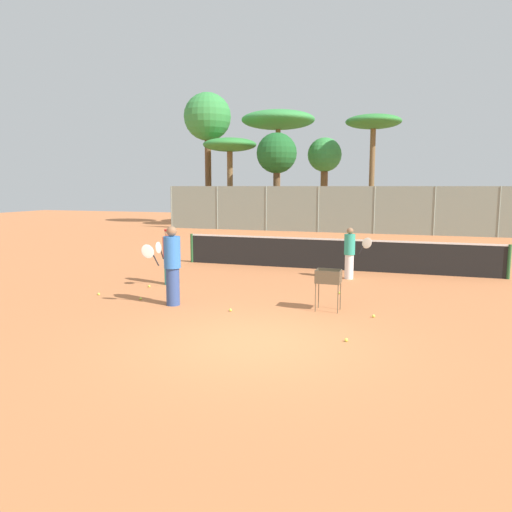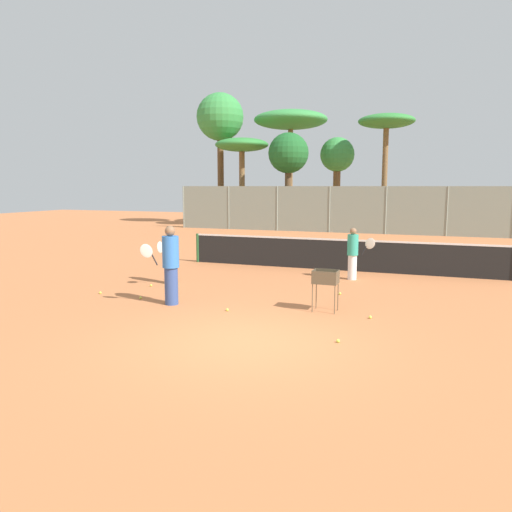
{
  "view_description": "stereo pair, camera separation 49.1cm",
  "coord_description": "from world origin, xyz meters",
  "views": [
    {
      "loc": [
        2.82,
        -8.35,
        2.83
      ],
      "look_at": [
        -1.34,
        4.01,
        1.0
      ],
      "focal_mm": 35.0,
      "sensor_mm": 36.0,
      "label": 1
    },
    {
      "loc": [
        3.28,
        -8.19,
        2.83
      ],
      "look_at": [
        -1.34,
        4.01,
        1.0
      ],
      "focal_mm": 35.0,
      "sensor_mm": 36.0,
      "label": 2
    }
  ],
  "objects": [
    {
      "name": "tennis_ball_3",
      "position": [
        0.8,
        4.59,
        0.03
      ],
      "size": [
        0.07,
        0.07,
        0.07
      ],
      "primitive_type": "sphere",
      "color": "#D1E54C",
      "rests_on": "ground_plane"
    },
    {
      "name": "player_red_cap",
      "position": [
        0.72,
        6.87,
        0.82
      ],
      "size": [
        0.88,
        0.33,
        1.58
      ],
      "rotation": [
        0.0,
        0.0,
        6.24
      ],
      "color": "white",
      "rests_on": "ground_plane"
    },
    {
      "name": "tennis_ball_1",
      "position": [
        -3.83,
        2.32,
        0.03
      ],
      "size": [
        0.07,
        0.07,
        0.07
      ],
      "primitive_type": "sphere",
      "color": "#D1E54C",
      "rests_on": "ground_plane"
    },
    {
      "name": "player_yellow_shirt",
      "position": [
        -2.8,
        2.09,
        0.98
      ],
      "size": [
        0.88,
        0.57,
        1.9
      ],
      "rotation": [
        0.0,
        0.0,
        3.63
      ],
      "color": "#334C8C",
      "rests_on": "ground_plane"
    },
    {
      "name": "tree_1",
      "position": [
        -10.17,
        24.5,
        5.49
      ],
      "size": [
        3.71,
        3.71,
        6.13
      ],
      "color": "brown",
      "rests_on": "ground_plane"
    },
    {
      "name": "back_fence",
      "position": [
        0.0,
        22.06,
        1.41
      ],
      "size": [
        27.08,
        0.08,
        2.82
      ],
      "color": "gray",
      "rests_on": "ground_plane"
    },
    {
      "name": "tennis_ball_2",
      "position": [
        -4.45,
        3.77,
        0.03
      ],
      "size": [
        0.07,
        0.07,
        0.07
      ],
      "primitive_type": "sphere",
      "color": "#D1E54C",
      "rests_on": "ground_plane"
    },
    {
      "name": "tennis_ball_7",
      "position": [
        -1.27,
        1.96,
        0.03
      ],
      "size": [
        0.07,
        0.07,
        0.07
      ],
      "primitive_type": "sphere",
      "color": "#D1E54C",
      "rests_on": "ground_plane"
    },
    {
      "name": "tennis_net",
      "position": [
        0.0,
        8.39,
        0.56
      ],
      "size": [
        10.8,
        0.1,
        1.07
      ],
      "color": "#26592D",
      "rests_on": "ground_plane"
    },
    {
      "name": "tennis_ball_4",
      "position": [
        -5.16,
        2.44,
        0.03
      ],
      "size": [
        0.07,
        0.07,
        0.07
      ],
      "primitive_type": "sphere",
      "color": "#D1E54C",
      "rests_on": "ground_plane"
    },
    {
      "name": "ground_plane",
      "position": [
        0.0,
        0.0,
        0.0
      ],
      "size": [
        80.0,
        80.0,
        0.0
      ],
      "primitive_type": "plane",
      "color": "#C67242"
    },
    {
      "name": "player_white_outfit",
      "position": [
        -4.11,
        4.31,
        0.84
      ],
      "size": [
        0.33,
        0.88,
        1.61
      ],
      "rotation": [
        0.0,
        0.0,
        4.66
      ],
      "color": "teal",
      "rests_on": "ground_plane"
    },
    {
      "name": "tree_3",
      "position": [
        -12.35,
        25.68,
        7.65
      ],
      "size": [
        3.42,
        3.42,
        9.51
      ],
      "color": "brown",
      "rests_on": "ground_plane"
    },
    {
      "name": "tree_2",
      "position": [
        -6.63,
        24.01,
        4.88
      ],
      "size": [
        2.68,
        2.68,
        6.34
      ],
      "color": "brown",
      "rests_on": "ground_plane"
    },
    {
      "name": "parked_car",
      "position": [
        1.71,
        26.92,
        0.66
      ],
      "size": [
        4.2,
        1.7,
        1.6
      ],
      "color": "#232328",
      "rests_on": "ground_plane"
    },
    {
      "name": "tree_4",
      "position": [
        -4.15,
        27.81,
        4.85
      ],
      "size": [
        2.44,
        2.44,
        6.28
      ],
      "color": "brown",
      "rests_on": "ground_plane"
    },
    {
      "name": "tree_5",
      "position": [
        -7.47,
        27.22,
        7.46
      ],
      "size": [
        5.3,
        5.3,
        8.22
      ],
      "color": "brown",
      "rests_on": "ground_plane"
    },
    {
      "name": "ball_cart",
      "position": [
        0.84,
        2.74,
        0.72
      ],
      "size": [
        0.56,
        0.41,
        0.95
      ],
      "color": "brown",
      "rests_on": "ground_plane"
    },
    {
      "name": "tennis_ball_5",
      "position": [
        1.88,
        2.46,
        0.03
      ],
      "size": [
        0.07,
        0.07,
        0.07
      ],
      "primitive_type": "sphere",
      "color": "#D1E54C",
      "rests_on": "ground_plane"
    },
    {
      "name": "tree_0",
      "position": [
        -0.64,
        26.48,
        6.84
      ],
      "size": [
        3.71,
        3.71,
        7.54
      ],
      "color": "brown",
      "rests_on": "ground_plane"
    },
    {
      "name": "tennis_ball_0",
      "position": [
        1.57,
        0.56,
        0.03
      ],
      "size": [
        0.07,
        0.07,
        0.07
      ],
      "primitive_type": "sphere",
      "color": "#D1E54C",
      "rests_on": "ground_plane"
    }
  ]
}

